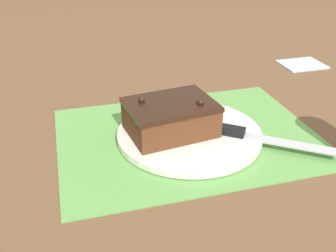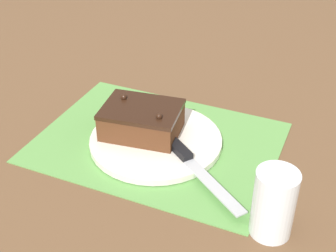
% 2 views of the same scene
% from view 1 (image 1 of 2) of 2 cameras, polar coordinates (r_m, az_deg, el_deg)
% --- Properties ---
extents(ground_plane, '(3.00, 3.00, 0.00)m').
position_cam_1_polar(ground_plane, '(0.71, 2.89, -1.58)').
color(ground_plane, brown).
extents(placemat_woven, '(0.46, 0.34, 0.00)m').
position_cam_1_polar(placemat_woven, '(0.71, 2.90, -1.44)').
color(placemat_woven, '#609E4C').
rests_on(placemat_woven, ground_plane).
extents(cake_plate, '(0.26, 0.26, 0.01)m').
position_cam_1_polar(cake_plate, '(0.70, 3.09, -1.16)').
color(cake_plate, white).
rests_on(cake_plate, placemat_woven).
extents(chocolate_cake, '(0.16, 0.13, 0.07)m').
position_cam_1_polar(chocolate_cake, '(0.68, 0.41, 1.22)').
color(chocolate_cake, '#512D19').
rests_on(chocolate_cake, cake_plate).
extents(serving_knife, '(0.20, 0.15, 0.01)m').
position_cam_1_polar(serving_knife, '(0.69, 11.22, -1.17)').
color(serving_knife, black).
rests_on(serving_knife, cake_plate).
extents(folded_napkin, '(0.11, 0.09, 0.01)m').
position_cam_1_polar(folded_napkin, '(1.11, 18.88, 8.56)').
color(folded_napkin, silver).
rests_on(folded_napkin, ground_plane).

